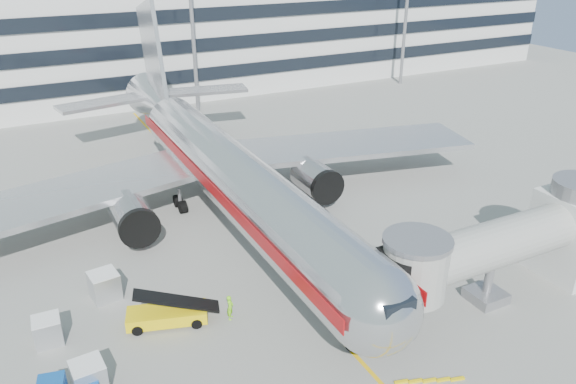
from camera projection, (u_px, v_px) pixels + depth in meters
name	position (u px, v px, depth m)	size (l,w,h in m)	color
ground	(287.00, 280.00, 38.78)	(180.00, 180.00, 0.00)	gray
lead_in_line	(232.00, 221.00, 46.87)	(0.25, 70.00, 0.01)	#ECB10C
main_jet	(222.00, 167.00, 46.49)	(50.95, 48.70, 16.06)	silver
jet_bridge	(513.00, 243.00, 35.76)	(17.80, 4.50, 7.00)	silver
terminal	(107.00, 39.00, 82.38)	(150.00, 24.25, 15.60)	silver
belt_loader	(167.00, 314.00, 34.20)	(5.18, 3.06, 2.42)	yellow
cargo_container_left	(89.00, 377.00, 29.08)	(1.75, 1.75, 1.73)	#AEB0B5
cargo_container_right	(104.00, 285.00, 36.58)	(1.94, 1.94, 1.85)	#AEB0B5
cargo_container_front	(48.00, 330.00, 32.57)	(1.60, 1.60, 1.64)	#AEB0B5
ramp_worker	(230.00, 307.00, 34.59)	(0.60, 0.40, 1.66)	#7FE818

